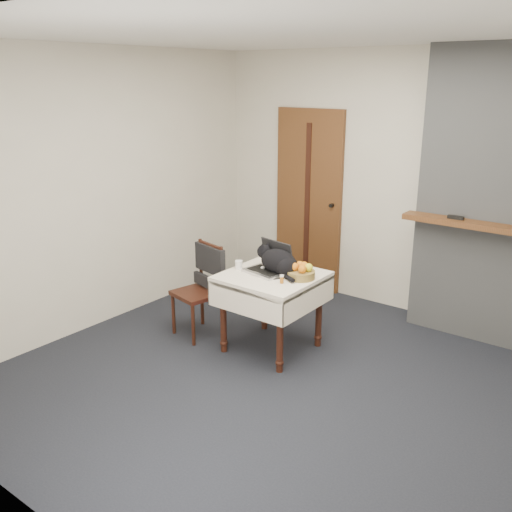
{
  "coord_description": "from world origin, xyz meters",
  "views": [
    {
      "loc": [
        2.11,
        -3.32,
        2.32
      ],
      "look_at": [
        -0.71,
        0.38,
        0.85
      ],
      "focal_mm": 40.0,
      "sensor_mm": 36.0,
      "label": 1
    }
  ],
  "objects_px": {
    "laptop": "(270,264)",
    "cat": "(279,262)",
    "door": "(309,201)",
    "chair": "(204,277)",
    "fruit_basket": "(301,272)",
    "pill_bottle": "(282,279)",
    "side_table": "(272,287)",
    "cream_jar": "(239,265)"
  },
  "relations": [
    {
      "from": "laptop",
      "to": "pill_bottle",
      "type": "bearing_deg",
      "value": -26.51
    },
    {
      "from": "door",
      "to": "side_table",
      "type": "bearing_deg",
      "value": -68.15
    },
    {
      "from": "laptop",
      "to": "chair",
      "type": "relative_size",
      "value": 0.46
    },
    {
      "from": "fruit_basket",
      "to": "laptop",
      "type": "bearing_deg",
      "value": -177.36
    },
    {
      "from": "chair",
      "to": "pill_bottle",
      "type": "bearing_deg",
      "value": 10.11
    },
    {
      "from": "laptop",
      "to": "chair",
      "type": "xyz_separation_m",
      "value": [
        -0.64,
        -0.15,
        -0.21
      ]
    },
    {
      "from": "door",
      "to": "fruit_basket",
      "type": "bearing_deg",
      "value": -59.47
    },
    {
      "from": "cream_jar",
      "to": "chair",
      "type": "bearing_deg",
      "value": -174.67
    },
    {
      "from": "cream_jar",
      "to": "chair",
      "type": "height_order",
      "value": "chair"
    },
    {
      "from": "cat",
      "to": "pill_bottle",
      "type": "relative_size",
      "value": 6.98
    },
    {
      "from": "door",
      "to": "cream_jar",
      "type": "bearing_deg",
      "value": -79.4
    },
    {
      "from": "laptop",
      "to": "side_table",
      "type": "bearing_deg",
      "value": -33.48
    },
    {
      "from": "cat",
      "to": "fruit_basket",
      "type": "distance_m",
      "value": 0.22
    },
    {
      "from": "side_table",
      "to": "pill_bottle",
      "type": "relative_size",
      "value": 10.98
    },
    {
      "from": "fruit_basket",
      "to": "chair",
      "type": "bearing_deg",
      "value": -170.29
    },
    {
      "from": "cat",
      "to": "laptop",
      "type": "bearing_deg",
      "value": -174.56
    },
    {
      "from": "door",
      "to": "cat",
      "type": "xyz_separation_m",
      "value": [
        0.66,
        -1.49,
        -0.19
      ]
    },
    {
      "from": "pill_bottle",
      "to": "fruit_basket",
      "type": "bearing_deg",
      "value": 73.52
    },
    {
      "from": "door",
      "to": "pill_bottle",
      "type": "relative_size",
      "value": 28.15
    },
    {
      "from": "laptop",
      "to": "cat",
      "type": "distance_m",
      "value": 0.1
    },
    {
      "from": "side_table",
      "to": "pill_bottle",
      "type": "height_order",
      "value": "pill_bottle"
    },
    {
      "from": "cat",
      "to": "cream_jar",
      "type": "height_order",
      "value": "cat"
    },
    {
      "from": "side_table",
      "to": "fruit_basket",
      "type": "relative_size",
      "value": 3.29
    },
    {
      "from": "side_table",
      "to": "door",
      "type": "bearing_deg",
      "value": 111.85
    },
    {
      "from": "laptop",
      "to": "pill_bottle",
      "type": "distance_m",
      "value": 0.31
    },
    {
      "from": "cat",
      "to": "pill_bottle",
      "type": "distance_m",
      "value": 0.25
    },
    {
      "from": "laptop",
      "to": "cream_jar",
      "type": "relative_size",
      "value": 5.36
    },
    {
      "from": "side_table",
      "to": "chair",
      "type": "height_order",
      "value": "chair"
    },
    {
      "from": "cream_jar",
      "to": "pill_bottle",
      "type": "distance_m",
      "value": 0.52
    },
    {
      "from": "cream_jar",
      "to": "pill_bottle",
      "type": "xyz_separation_m",
      "value": [
        0.51,
        -0.07,
        -0.0
      ]
    },
    {
      "from": "pill_bottle",
      "to": "side_table",
      "type": "bearing_deg",
      "value": 146.2
    },
    {
      "from": "laptop",
      "to": "chair",
      "type": "height_order",
      "value": "laptop"
    },
    {
      "from": "door",
      "to": "cat",
      "type": "bearing_deg",
      "value": -66.32
    },
    {
      "from": "side_table",
      "to": "laptop",
      "type": "distance_m",
      "value": 0.2
    },
    {
      "from": "door",
      "to": "pill_bottle",
      "type": "bearing_deg",
      "value": -64.14
    },
    {
      "from": "pill_bottle",
      "to": "laptop",
      "type": "bearing_deg",
      "value": 143.74
    },
    {
      "from": "side_table",
      "to": "fruit_basket",
      "type": "bearing_deg",
      "value": 15.62
    },
    {
      "from": "side_table",
      "to": "laptop",
      "type": "height_order",
      "value": "laptop"
    },
    {
      "from": "door",
      "to": "chair",
      "type": "height_order",
      "value": "door"
    },
    {
      "from": "cat",
      "to": "door",
      "type": "bearing_deg",
      "value": 120.99
    },
    {
      "from": "laptop",
      "to": "fruit_basket",
      "type": "bearing_deg",
      "value": 12.38
    },
    {
      "from": "pill_bottle",
      "to": "fruit_basket",
      "type": "relative_size",
      "value": 0.3
    }
  ]
}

